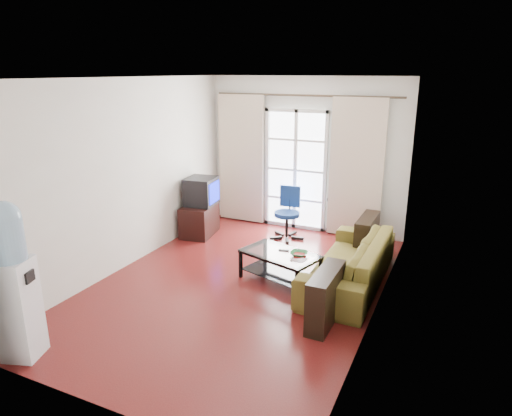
{
  "coord_description": "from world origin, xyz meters",
  "views": [
    {
      "loc": [
        2.57,
        -5.01,
        2.78
      ],
      "look_at": [
        0.09,
        0.35,
        1.0
      ],
      "focal_mm": 32.0,
      "sensor_mm": 36.0,
      "label": 1
    }
  ],
  "objects": [
    {
      "name": "wall_left",
      "position": [
        -1.8,
        0.0,
        1.35
      ],
      "size": [
        0.02,
        5.2,
        2.7
      ],
      "primitive_type": "cube",
      "color": "white",
      "rests_on": "floor"
    },
    {
      "name": "water_cooler",
      "position": [
        -1.25,
        -2.35,
        0.85
      ],
      "size": [
        0.42,
        0.42,
        1.63
      ],
      "rotation": [
        0.0,
        0.0,
        0.32
      ],
      "color": "silver",
      "rests_on": "floor"
    },
    {
      "name": "floor",
      "position": [
        0.0,
        0.0,
        0.0
      ],
      "size": [
        5.2,
        5.2,
        0.0
      ],
      "primitive_type": "plane",
      "color": "maroon",
      "rests_on": "ground"
    },
    {
      "name": "remote",
      "position": [
        0.48,
        0.41,
        0.43
      ],
      "size": [
        0.16,
        0.07,
        0.02
      ],
      "primitive_type": "cube",
      "rotation": [
        0.0,
        0.0,
        0.22
      ],
      "color": "black",
      "rests_on": "coffee_table"
    },
    {
      "name": "sofa",
      "position": [
        1.33,
        0.66,
        0.32
      ],
      "size": [
        2.18,
        0.87,
        0.63
      ],
      "primitive_type": "imported",
      "rotation": [
        0.0,
        0.0,
        -1.58
      ],
      "color": "brown",
      "rests_on": "floor"
    },
    {
      "name": "tv_stand",
      "position": [
        -1.53,
        1.47,
        0.27
      ],
      "size": [
        0.6,
        0.8,
        0.54
      ],
      "primitive_type": "cube",
      "rotation": [
        0.0,
        0.0,
        0.16
      ],
      "color": "black",
      "rests_on": "floor"
    },
    {
      "name": "wall_front",
      "position": [
        0.0,
        -2.6,
        1.35
      ],
      "size": [
        3.6,
        0.02,
        2.7
      ],
      "primitive_type": "cube",
      "color": "white",
      "rests_on": "floor"
    },
    {
      "name": "radiator",
      "position": [
        0.8,
        2.5,
        0.33
      ],
      "size": [
        0.64,
        0.12,
        0.64
      ],
      "primitive_type": "cube",
      "color": "gray",
      "rests_on": "floor"
    },
    {
      "name": "curtain_right",
      "position": [
        0.95,
        2.48,
        1.2
      ],
      "size": [
        0.9,
        0.07,
        2.35
      ],
      "primitive_type": "cube",
      "color": "beige",
      "rests_on": "curtain_rod"
    },
    {
      "name": "wall_back",
      "position": [
        0.0,
        2.6,
        1.35
      ],
      "size": [
        3.6,
        0.02,
        2.7
      ],
      "primitive_type": "cube",
      "color": "white",
      "rests_on": "floor"
    },
    {
      "name": "french_door",
      "position": [
        -0.15,
        2.54,
        1.07
      ],
      "size": [
        1.16,
        0.06,
        2.15
      ],
      "color": "white",
      "rests_on": "wall_back"
    },
    {
      "name": "crt_tv",
      "position": [
        -1.53,
        1.53,
        0.78
      ],
      "size": [
        0.57,
        0.57,
        0.48
      ],
      "rotation": [
        0.0,
        0.0,
        0.12
      ],
      "color": "black",
      "rests_on": "tv_stand"
    },
    {
      "name": "curtain_rod",
      "position": [
        0.0,
        2.5,
        2.38
      ],
      "size": [
        3.3,
        0.04,
        0.04
      ],
      "primitive_type": "cylinder",
      "rotation": [
        0.0,
        1.57,
        0.0
      ],
      "color": "#4C3F2D",
      "rests_on": "wall_back"
    },
    {
      "name": "curtain_left",
      "position": [
        -1.2,
        2.48,
        1.2
      ],
      "size": [
        0.9,
        0.07,
        2.35
      ],
      "primitive_type": "cube",
      "color": "beige",
      "rests_on": "curtain_rod"
    },
    {
      "name": "task_chair",
      "position": [
        -0.06,
        1.96,
        0.26
      ],
      "size": [
        0.67,
        0.67,
        0.89
      ],
      "rotation": [
        0.0,
        0.0,
        0.11
      ],
      "color": "black",
      "rests_on": "floor"
    },
    {
      "name": "bowl",
      "position": [
        0.72,
        0.33,
        0.45
      ],
      "size": [
        0.26,
        0.26,
        0.06
      ],
      "primitive_type": "imported",
      "rotation": [
        0.0,
        0.0,
        0.07
      ],
      "color": "#328A41",
      "rests_on": "coffee_table"
    },
    {
      "name": "coffee_table",
      "position": [
        0.46,
        0.32,
        0.27
      ],
      "size": [
        1.16,
        0.86,
        0.42
      ],
      "rotation": [
        0.0,
        0.0,
        -0.29
      ],
      "color": "silver",
      "rests_on": "floor"
    },
    {
      "name": "ceiling",
      "position": [
        0.0,
        0.0,
        2.7
      ],
      "size": [
        5.2,
        5.2,
        0.0
      ],
      "primitive_type": "plane",
      "rotation": [
        3.14,
        0.0,
        0.0
      ],
      "color": "white",
      "rests_on": "wall_back"
    },
    {
      "name": "wall_right",
      "position": [
        1.8,
        0.0,
        1.35
      ],
      "size": [
        0.02,
        5.2,
        2.7
      ],
      "primitive_type": "cube",
      "color": "white",
      "rests_on": "floor"
    },
    {
      "name": "book",
      "position": [
        0.65,
        0.32,
        0.43
      ],
      "size": [
        0.31,
        0.33,
        0.02
      ],
      "primitive_type": "imported",
      "rotation": [
        0.0,
        0.0,
        0.39
      ],
      "color": "#A11913",
      "rests_on": "coffee_table"
    }
  ]
}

